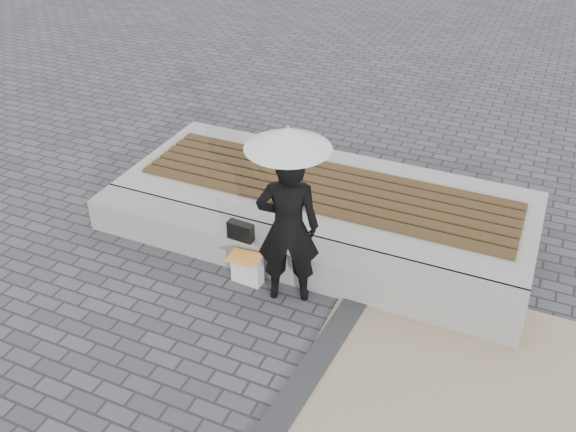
# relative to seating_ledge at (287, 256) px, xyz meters

# --- Properties ---
(ground) EXTENTS (80.00, 80.00, 0.00)m
(ground) POSITION_rel_seating_ledge_xyz_m (0.00, -1.60, -0.20)
(ground) COLOR #4A4B4F
(ground) RESTS_ON ground
(seating_ledge) EXTENTS (5.00, 0.45, 0.40)m
(seating_ledge) POSITION_rel_seating_ledge_xyz_m (0.00, 0.00, 0.00)
(seating_ledge) COLOR gray
(seating_ledge) RESTS_ON ground
(timber_platform) EXTENTS (5.00, 2.00, 0.40)m
(timber_platform) POSITION_rel_seating_ledge_xyz_m (0.00, 1.20, 0.00)
(timber_platform) COLOR #A3A39E
(timber_platform) RESTS_ON ground
(timber_decking) EXTENTS (4.60, 1.20, 0.04)m
(timber_decking) POSITION_rel_seating_ledge_xyz_m (0.00, 1.20, 0.22)
(timber_decking) COLOR brown
(timber_decking) RESTS_ON timber_platform
(woman) EXTENTS (0.73, 0.61, 1.72)m
(woman) POSITION_rel_seating_ledge_xyz_m (0.18, -0.37, 0.66)
(woman) COLOR black
(woman) RESTS_ON ground
(parasol) EXTENTS (0.81, 0.81, 1.04)m
(parasol) POSITION_rel_seating_ledge_xyz_m (0.18, -0.37, 1.64)
(parasol) COLOR #B4B4B9
(parasol) RESTS_ON ground
(handbag) EXTENTS (0.30, 0.12, 0.21)m
(handbag) POSITION_rel_seating_ledge_xyz_m (-0.47, -0.17, 0.30)
(handbag) COLOR black
(handbag) RESTS_ON seating_ledge
(canvas_tote) EXTENTS (0.34, 0.16, 0.35)m
(canvas_tote) POSITION_rel_seating_ledge_xyz_m (-0.31, -0.35, -0.02)
(canvas_tote) COLOR silver
(canvas_tote) RESTS_ON ground
(magazine) EXTENTS (0.36, 0.28, 0.01)m
(magazine) POSITION_rel_seating_ledge_xyz_m (-0.31, -0.40, 0.16)
(magazine) COLOR #E93C28
(magazine) RESTS_ON canvas_tote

